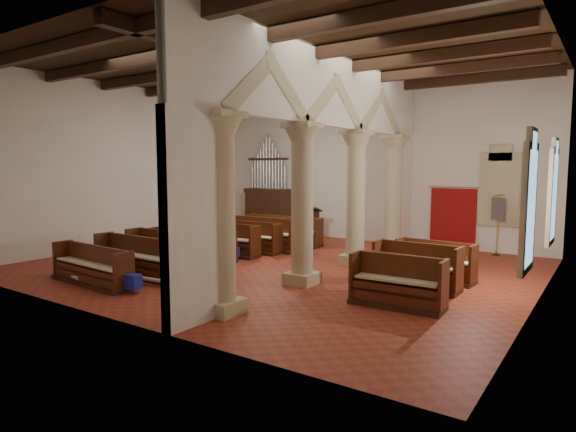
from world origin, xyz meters
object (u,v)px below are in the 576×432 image
Objects in this scene: pipe_organ at (268,203)px; processional_banner at (497,233)px; lectern at (315,226)px; nave_pew_0 at (91,272)px; aisle_pew_0 at (397,290)px.

pipe_organ reaches higher than processional_banner.
lectern is at bearing -154.67° from processional_banner.
pipe_organ reaches higher than nave_pew_0.
processional_banner is 7.54m from aisle_pew_0.
lectern reaches higher than aisle_pew_0.
pipe_organ is 10.28m from nave_pew_0.
processional_banner is at bearing 7.62° from lectern.
nave_pew_0 is at bearing -89.56° from lectern.
nave_pew_0 is (1.87, -10.05, -1.05)m from pipe_organ.
lectern is (2.66, -0.33, -0.82)m from pipe_organ.
lectern reaches higher than nave_pew_0.
aisle_pew_0 reaches higher than nave_pew_0.
aisle_pew_0 is at bearing -43.33° from lectern.
processional_banner is at bearing 83.91° from aisle_pew_0.
aisle_pew_0 is at bearing -71.26° from processional_banner.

